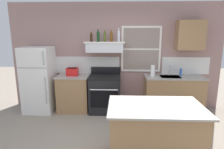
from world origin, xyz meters
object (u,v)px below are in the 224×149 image
at_px(refrigerator, 39,80).
at_px(kitchen_island, 154,134).
at_px(bottle_brown_stout, 91,37).
at_px(dish_soap_bottle, 181,72).
at_px(toaster, 72,72).
at_px(bottle_clear_tall, 119,36).
at_px(bottle_amber_wine, 111,37).
at_px(bottle_dark_green_wine, 98,37).
at_px(paper_towel_roll, 153,71).
at_px(bottle_olive_oil_square, 105,37).
at_px(stove_range, 105,93).

height_order(refrigerator, kitchen_island, refrigerator).
height_order(bottle_brown_stout, dish_soap_bottle, bottle_brown_stout).
xyz_separation_m(toaster, bottle_clear_tall, (1.15, 0.08, 0.87)).
relative_size(refrigerator, bottle_amber_wine, 5.91).
xyz_separation_m(dish_soap_bottle, kitchen_island, (-0.98, -2.05, -0.54)).
bearing_deg(refrigerator, bottle_amber_wine, 4.20).
distance_m(bottle_dark_green_wine, kitchen_island, 2.66).
height_order(bottle_brown_stout, paper_towel_roll, bottle_brown_stout).
bearing_deg(refrigerator, bottle_olive_oil_square, 5.82).
xyz_separation_m(toaster, bottle_brown_stout, (0.48, 0.06, 0.84)).
relative_size(paper_towel_roll, dish_soap_bottle, 1.50).
xyz_separation_m(bottle_amber_wine, kitchen_island, (0.74, -2.02, -1.40)).
distance_m(bottle_olive_oil_square, dish_soap_bottle, 2.07).
height_order(paper_towel_roll, dish_soap_bottle, paper_towel_roll).
xyz_separation_m(refrigerator, kitchen_island, (2.55, -1.89, -0.36)).
bearing_deg(paper_towel_roll, bottle_brown_stout, 177.33).
distance_m(paper_towel_roll, dish_soap_bottle, 0.72).
height_order(refrigerator, toaster, refrigerator).
bearing_deg(bottle_clear_tall, kitchen_island, -74.50).
height_order(bottle_clear_tall, paper_towel_roll, bottle_clear_tall).
height_order(toaster, kitchen_island, toaster).
bearing_deg(bottle_brown_stout, bottle_amber_wine, 0.25).
xyz_separation_m(bottle_olive_oil_square, bottle_amber_wine, (0.16, -0.04, 0.00)).
xyz_separation_m(stove_range, bottle_dark_green_wine, (-0.16, 0.08, 1.40)).
relative_size(bottle_brown_stout, bottle_dark_green_wine, 0.81).
bearing_deg(stove_range, bottle_brown_stout, 162.13).
distance_m(bottle_amber_wine, bottle_clear_tall, 0.18).
bearing_deg(bottle_brown_stout, toaster, -172.55).
height_order(refrigerator, bottle_clear_tall, bottle_clear_tall).
xyz_separation_m(refrigerator, toaster, (0.83, 0.07, 0.20)).
bearing_deg(bottle_brown_stout, bottle_clear_tall, 1.05).
bearing_deg(bottle_clear_tall, bottle_olive_oil_square, 175.76).
bearing_deg(paper_towel_roll, dish_soap_bottle, 8.02).
distance_m(dish_soap_bottle, kitchen_island, 2.34).
relative_size(bottle_olive_oil_square, paper_towel_roll, 1.01).
xyz_separation_m(refrigerator, paper_towel_roll, (2.82, 0.06, 0.23)).
relative_size(toaster, dish_soap_bottle, 1.65).
distance_m(stove_range, bottle_olive_oil_square, 1.40).
height_order(toaster, bottle_dark_green_wine, bottle_dark_green_wine).
height_order(toaster, bottle_amber_wine, bottle_amber_wine).
bearing_deg(bottle_amber_wine, paper_towel_roll, -4.06).
bearing_deg(bottle_amber_wine, refrigerator, -175.80).
distance_m(bottle_clear_tall, paper_towel_roll, 1.19).
bearing_deg(refrigerator, stove_range, 0.80).
height_order(bottle_brown_stout, bottle_amber_wine, bottle_amber_wine).
height_order(stove_range, bottle_brown_stout, bottle_brown_stout).
bearing_deg(dish_soap_bottle, stove_range, -175.82).
relative_size(bottle_clear_tall, dish_soap_bottle, 1.80).
xyz_separation_m(refrigerator, bottle_olive_oil_square, (1.64, 0.17, 1.05)).
bearing_deg(bottle_amber_wine, bottle_clear_tall, 3.24).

